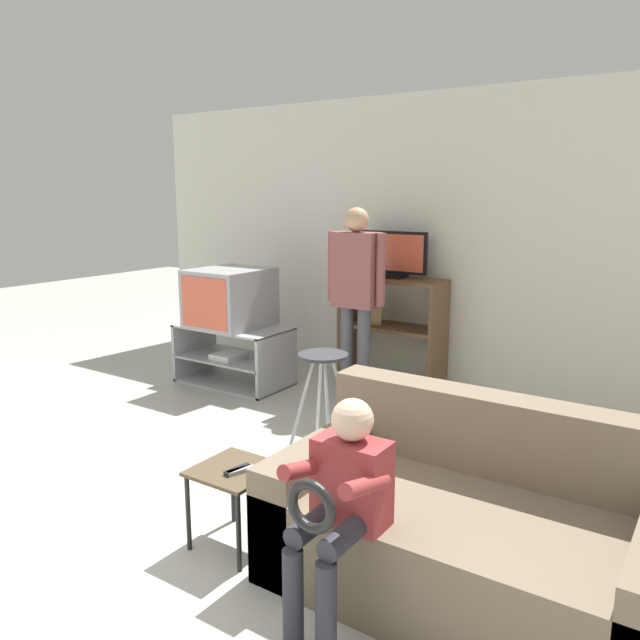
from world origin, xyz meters
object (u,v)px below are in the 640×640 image
(couch, at_px, (472,532))
(person_seated_child, at_px, (340,499))
(television_main, at_px, (230,298))
(remote_control_white, at_px, (241,470))
(folding_stool, at_px, (323,376))
(television_flat, at_px, (393,256))
(tv_stand, at_px, (234,355))
(media_shelf, at_px, (392,331))
(remote_control_black, at_px, (238,470))
(snack_table, at_px, (235,480))
(person_standing_adult, at_px, (356,286))

(couch, xyz_separation_m, person_seated_child, (-0.35, -0.54, 0.29))
(television_main, distance_m, remote_control_white, 2.85)
(folding_stool, bearing_deg, television_main, 150.65)
(folding_stool, bearing_deg, television_flat, 102.60)
(folding_stool, bearing_deg, person_seated_child, -54.06)
(tv_stand, bearing_deg, media_shelf, 31.01)
(media_shelf, relative_size, folding_stool, 1.39)
(television_main, bearing_deg, couch, -30.43)
(tv_stand, distance_m, television_flat, 1.72)
(remote_control_white, bearing_deg, tv_stand, 152.29)
(remote_control_black, height_order, couch, couch)
(snack_table, bearing_deg, folding_stool, 101.54)
(television_main, bearing_deg, person_seated_child, -41.09)
(television_flat, relative_size, person_seated_child, 0.69)
(snack_table, distance_m, remote_control_black, 0.09)
(television_main, relative_size, folding_stool, 0.96)
(remote_control_white, xyz_separation_m, person_seated_child, (0.71, -0.22, 0.15))
(television_main, height_order, person_standing_adult, person_standing_adult)
(person_standing_adult, bearing_deg, tv_stand, -171.56)
(remote_control_black, xyz_separation_m, couch, (1.07, 0.33, -0.14))
(media_shelf, relative_size, remote_control_black, 6.92)
(television_flat, relative_size, remote_control_white, 4.56)
(snack_table, height_order, person_seated_child, person_seated_child)
(couch, bearing_deg, television_flat, 124.36)
(television_flat, height_order, folding_stool, television_flat)
(media_shelf, height_order, remote_control_white, media_shelf)
(remote_control_black, bearing_deg, snack_table, 161.38)
(media_shelf, relative_size, snack_table, 2.41)
(television_main, bearing_deg, television_flat, 31.75)
(media_shelf, bearing_deg, snack_table, -78.14)
(couch, bearing_deg, media_shelf, 124.30)
(television_main, xyz_separation_m, person_seated_child, (2.62, -2.28, -0.23))
(tv_stand, relative_size, person_seated_child, 1.08)
(snack_table, xyz_separation_m, person_standing_adult, (-0.63, 2.23, 0.64))
(remote_control_black, relative_size, person_seated_child, 0.15)
(person_standing_adult, bearing_deg, couch, -47.73)
(media_shelf, distance_m, remote_control_white, 2.89)
(couch, bearing_deg, person_seated_child, -122.93)
(couch, bearing_deg, remote_control_white, -162.87)
(tv_stand, relative_size, person_standing_adult, 0.64)
(tv_stand, distance_m, television_main, 0.54)
(remote_control_white, bearing_deg, folding_stool, 123.89)
(tv_stand, height_order, snack_table, tv_stand)
(person_standing_adult, bearing_deg, television_main, -171.87)
(tv_stand, bearing_deg, television_flat, 32.39)
(couch, xyz_separation_m, person_standing_adult, (-1.74, 1.92, 0.71))
(remote_control_black, relative_size, person_standing_adult, 0.09)
(couch, bearing_deg, remote_control_black, -163.00)
(television_flat, bearing_deg, remote_control_white, -76.82)
(tv_stand, distance_m, person_seated_child, 3.47)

